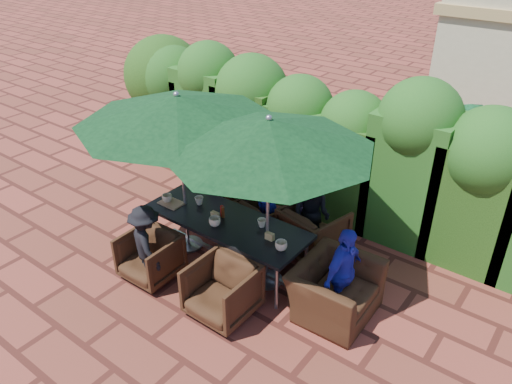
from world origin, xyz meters
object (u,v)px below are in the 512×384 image
Objects in this scene: dining_table at (226,224)px; chair_far_left at (226,197)px; chair_far_right at (313,229)px; chair_near_left at (150,255)px; umbrella_left at (177,109)px; chair_far_mid at (264,217)px; chair_end_right at (336,282)px; chair_near_right at (222,288)px; umbrella_right at (269,135)px.

chair_far_left is at bearing 130.62° from dining_table.
chair_near_left is at bearing 63.99° from chair_far_right.
umbrella_left reaches higher than dining_table.
chair_far_left is 1.14× the size of chair_near_left.
chair_far_right is 2.39m from chair_near_left.
chair_far_right reaches higher than dining_table.
chair_far_mid is 0.67× the size of chair_end_right.
chair_near_left is at bearing -127.25° from dining_table.
umbrella_left is 2.02m from chair_far_left.
chair_end_right is (0.88, -0.93, 0.05)m from chair_far_right.
chair_end_right is at bearing 147.04° from chair_far_right.
chair_far_left is at bearing 12.24° from chair_far_mid.
chair_end_right is at bearing -179.09° from chair_far_left.
chair_near_left is (0.11, -1.77, -0.05)m from chair_far_left.
chair_far_right is at bearing 48.88° from dining_table.
chair_far_left is 2.22m from chair_near_right.
chair_near_right is (1.38, -0.81, -1.82)m from umbrella_left.
chair_near_right is at bearing 0.78° from chair_near_left.
umbrella_right reaches higher than chair_near_left.
umbrella_right is 2.14m from chair_far_mid.
chair_near_left reaches higher than chair_far_mid.
chair_far_mid is at bearing 128.13° from umbrella_right.
chair_far_right is (0.82, 0.11, 0.06)m from chair_far_mid.
chair_far_right is 1.05× the size of chair_near_right.
umbrella_right is (0.70, 0.02, 1.54)m from dining_table.
dining_table is 3.05× the size of chair_near_right.
chair_far_left is (-1.47, 0.87, -1.79)m from umbrella_right.
chair_end_right reaches higher than dining_table.
umbrella_left is at bearing 109.82° from chair_far_left.
chair_near_right reaches higher than chair_near_left.
chair_far_mid is at bearing 109.30° from chair_near_right.
dining_table is at bearing 62.22° from chair_far_right.
chair_near_right is (0.62, -0.83, -0.28)m from dining_table.
umbrella_left is 3.32× the size of chair_far_left.
chair_far_right is at bearing 31.76° from umbrella_left.
chair_end_right reaches higher than chair_far_mid.
chair_far_left is 1.00× the size of chair_far_right.
dining_table is at bearing 1.89° from umbrella_left.
chair_far_mid is at bearing 62.89° from chair_end_right.
umbrella_left reaches higher than chair_far_right.
chair_far_mid is at bearing 67.07° from chair_near_left.
chair_far_left is 0.78× the size of chair_end_right.
chair_far_mid is (0.04, 0.86, -0.32)m from dining_table.
dining_table is at bearing 102.20° from chair_far_mid.
chair_far_left is (-0.00, 0.92, -1.79)m from umbrella_left.
chair_far_left is 1.62m from chair_far_right.
umbrella_right is at bearing 168.76° from chair_far_left.
chair_far_right is 1.82m from chair_near_right.
dining_table is 1.72m from umbrella_left.
umbrella_right reaches higher than chair_near_right.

